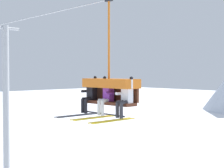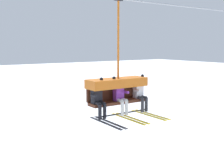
{
  "view_description": "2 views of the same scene",
  "coord_description": "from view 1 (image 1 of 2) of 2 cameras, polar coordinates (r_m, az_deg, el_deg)",
  "views": [
    {
      "loc": [
        8.81,
        -8.42,
        6.57
      ],
      "look_at": [
        0.69,
        -0.93,
        6.18
      ],
      "focal_mm": 55.0,
      "sensor_mm": 36.0,
      "label": 1
    },
    {
      "loc": [
        -5.09,
        -8.42,
        7.47
      ],
      "look_at": [
        0.25,
        -0.65,
        6.15
      ],
      "focal_mm": 45.0,
      "sensor_mm": 36.0,
      "label": 2
    }
  ],
  "objects": [
    {
      "name": "chairlift_chair",
      "position": [
        11.4,
        -0.25,
        -0.41
      ],
      "size": [
        2.16,
        0.74,
        3.82
      ],
      "color": "#512819"
    },
    {
      "name": "skier_white",
      "position": [
        10.64,
        2.08,
        -2.24
      ],
      "size": [
        0.48,
        1.7,
        1.34
      ],
      "color": "silver"
    },
    {
      "name": "skier_black",
      "position": [
        11.94,
        -3.82,
        -1.78
      ],
      "size": [
        0.48,
        1.7,
        1.34
      ],
      "color": "black"
    },
    {
      "name": "lift_tower_near",
      "position": [
        19.65,
        -17.24,
        -3.28
      ],
      "size": [
        0.36,
        1.88,
        9.23
      ],
      "color": "#9EA3A8",
      "rests_on": "ground_plane"
    },
    {
      "name": "skier_purple",
      "position": [
        11.28,
        -1.06,
        -2.0
      ],
      "size": [
        0.48,
        1.7,
        1.34
      ],
      "color": "purple"
    }
  ]
}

